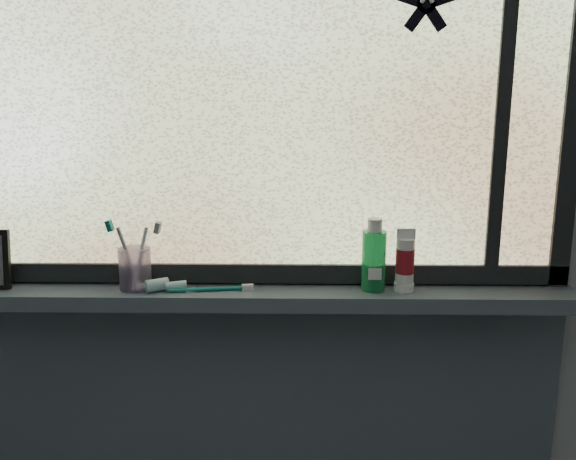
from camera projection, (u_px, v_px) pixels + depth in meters
The scene contains 13 objects.
wall_back at pixel (261, 196), 1.67m from camera, with size 3.00×0.01×2.50m, color #9EA3A8.
windowsill at pixel (260, 297), 1.65m from camera, with size 1.62×0.14×0.04m, color #46525E.
sill_apron at pixel (263, 459), 1.83m from camera, with size 1.62×0.02×0.98m, color #46525E.
window_pane at pixel (259, 86), 1.58m from camera, with size 1.50×0.01×1.00m, color silver.
frame_bottom at pixel (261, 273), 1.69m from camera, with size 1.60×0.03×0.05m, color black.
frame_right at pixel (576, 86), 1.56m from camera, with size 0.05×0.03×1.10m, color black.
frame_mullion at pixel (504, 86), 1.57m from camera, with size 0.04×0.03×1.00m, color black.
starfish_sticker at pixel (426, 4), 1.52m from camera, with size 0.15×0.02×0.15m, color black, non-canonical shape.
toothpaste_tube at pixel (164, 285), 1.63m from camera, with size 0.18×0.04×0.03m, color white, non-canonical shape.
toothbrush_cup at pixel (135, 269), 1.64m from camera, with size 0.08×0.08×0.11m, color #B29CCE.
toothbrush_lying at pixel (206, 288), 1.63m from camera, with size 0.23×0.02×0.02m, color #0B6962, non-canonical shape.
mouthwash_bottle at pixel (374, 255), 1.63m from camera, with size 0.06×0.06×0.15m, color green.
cream_tube at pixel (405, 258), 1.62m from camera, with size 0.05×0.05×0.12m, color silver.
Camera 1 is at (0.10, -0.34, 1.55)m, focal length 40.00 mm.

